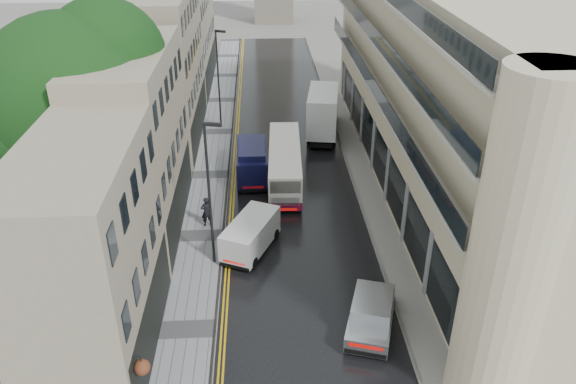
{
  "coord_description": "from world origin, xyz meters",
  "views": [
    {
      "loc": [
        -2.14,
        -9.95,
        18.96
      ],
      "look_at": [
        -0.63,
        18.0,
        3.65
      ],
      "focal_mm": 35.0,
      "sensor_mm": 36.0,
      "label": 1
    }
  ],
  "objects_px": {
    "silver_hatchback": "(348,332)",
    "lamp_post_far": "(218,80)",
    "white_lorry": "(309,120)",
    "tree_far": "(128,74)",
    "cream_bus": "(270,182)",
    "pedestrian": "(207,212)",
    "tree_near": "(75,129)",
    "lamp_post_near": "(209,197)",
    "navy_van": "(238,172)",
    "white_van": "(225,246)"
  },
  "relations": [
    {
      "from": "tree_far",
      "to": "silver_hatchback",
      "type": "height_order",
      "value": "tree_far"
    },
    {
      "from": "tree_far",
      "to": "silver_hatchback",
      "type": "relative_size",
      "value": 2.71
    },
    {
      "from": "cream_bus",
      "to": "white_van",
      "type": "height_order",
      "value": "cream_bus"
    },
    {
      "from": "navy_van",
      "to": "pedestrian",
      "type": "height_order",
      "value": "navy_van"
    },
    {
      "from": "cream_bus",
      "to": "navy_van",
      "type": "distance_m",
      "value": 2.63
    },
    {
      "from": "white_lorry",
      "to": "silver_hatchback",
      "type": "height_order",
      "value": "white_lorry"
    },
    {
      "from": "cream_bus",
      "to": "lamp_post_near",
      "type": "relative_size",
      "value": 1.15
    },
    {
      "from": "silver_hatchback",
      "to": "navy_van",
      "type": "distance_m",
      "value": 16.65
    },
    {
      "from": "silver_hatchback",
      "to": "pedestrian",
      "type": "relative_size",
      "value": 2.31
    },
    {
      "from": "pedestrian",
      "to": "lamp_post_near",
      "type": "height_order",
      "value": "lamp_post_near"
    },
    {
      "from": "silver_hatchback",
      "to": "lamp_post_far",
      "type": "height_order",
      "value": "lamp_post_far"
    },
    {
      "from": "tree_far",
      "to": "white_lorry",
      "type": "distance_m",
      "value": 14.69
    },
    {
      "from": "pedestrian",
      "to": "lamp_post_far",
      "type": "relative_size",
      "value": 0.23
    },
    {
      "from": "silver_hatchback",
      "to": "white_van",
      "type": "distance_m",
      "value": 9.28
    },
    {
      "from": "silver_hatchback",
      "to": "navy_van",
      "type": "xyz_separation_m",
      "value": [
        -5.4,
        15.74,
        0.53
      ]
    },
    {
      "from": "silver_hatchback",
      "to": "lamp_post_near",
      "type": "relative_size",
      "value": 0.54
    },
    {
      "from": "white_lorry",
      "to": "tree_far",
      "type": "bearing_deg",
      "value": -170.66
    },
    {
      "from": "cream_bus",
      "to": "pedestrian",
      "type": "bearing_deg",
      "value": -137.8
    },
    {
      "from": "navy_van",
      "to": "silver_hatchback",
      "type": "bearing_deg",
      "value": -71.64
    },
    {
      "from": "navy_van",
      "to": "tree_far",
      "type": "bearing_deg",
      "value": 136.71
    },
    {
      "from": "tree_near",
      "to": "white_lorry",
      "type": "bearing_deg",
      "value": 42.42
    },
    {
      "from": "pedestrian",
      "to": "lamp_post_near",
      "type": "bearing_deg",
      "value": 81.01
    },
    {
      "from": "white_lorry",
      "to": "silver_hatchback",
      "type": "bearing_deg",
      "value": -81.86
    },
    {
      "from": "tree_far",
      "to": "silver_hatchback",
      "type": "bearing_deg",
      "value": -59.5
    },
    {
      "from": "tree_near",
      "to": "lamp_post_far",
      "type": "distance_m",
      "value": 18.46
    },
    {
      "from": "cream_bus",
      "to": "lamp_post_far",
      "type": "xyz_separation_m",
      "value": [
        -4.03,
        13.15,
        3.01
      ]
    },
    {
      "from": "tree_far",
      "to": "cream_bus",
      "type": "height_order",
      "value": "tree_far"
    },
    {
      "from": "pedestrian",
      "to": "lamp_post_near",
      "type": "xyz_separation_m",
      "value": [
        0.67,
        -3.93,
        3.24
      ]
    },
    {
      "from": "white_lorry",
      "to": "navy_van",
      "type": "xyz_separation_m",
      "value": [
        -5.63,
        -7.97,
        -0.68
      ]
    },
    {
      "from": "white_van",
      "to": "lamp_post_near",
      "type": "distance_m",
      "value": 3.37
    },
    {
      "from": "white_van",
      "to": "navy_van",
      "type": "distance_m",
      "value": 8.66
    },
    {
      "from": "pedestrian",
      "to": "tree_near",
      "type": "bearing_deg",
      "value": -15.63
    },
    {
      "from": "cream_bus",
      "to": "silver_hatchback",
      "type": "bearing_deg",
      "value": -75.1
    },
    {
      "from": "silver_hatchback",
      "to": "white_van",
      "type": "xyz_separation_m",
      "value": [
        -5.97,
        7.11,
        0.16
      ]
    },
    {
      "from": "cream_bus",
      "to": "white_van",
      "type": "xyz_separation_m",
      "value": [
        -2.77,
        -7.19,
        -0.3
      ]
    },
    {
      "from": "tree_near",
      "to": "cream_bus",
      "type": "height_order",
      "value": "tree_near"
    },
    {
      "from": "cream_bus",
      "to": "silver_hatchback",
      "type": "xyz_separation_m",
      "value": [
        3.2,
        -14.3,
        -0.46
      ]
    },
    {
      "from": "white_lorry",
      "to": "lamp_post_far",
      "type": "relative_size",
      "value": 0.93
    },
    {
      "from": "silver_hatchback",
      "to": "lamp_post_far",
      "type": "bearing_deg",
      "value": 121.69
    },
    {
      "from": "lamp_post_far",
      "to": "white_van",
      "type": "bearing_deg",
      "value": -62.74
    },
    {
      "from": "lamp_post_far",
      "to": "pedestrian",
      "type": "bearing_deg",
      "value": -66.38
    },
    {
      "from": "tree_far",
      "to": "cream_bus",
      "type": "xyz_separation_m",
      "value": [
        10.67,
        -9.25,
        -4.89
      ]
    },
    {
      "from": "tree_near",
      "to": "white_lorry",
      "type": "relative_size",
      "value": 1.76
    },
    {
      "from": "tree_far",
      "to": "silver_hatchback",
      "type": "xyz_separation_m",
      "value": [
        13.87,
        -23.55,
        -5.35
      ]
    },
    {
      "from": "cream_bus",
      "to": "lamp_post_near",
      "type": "bearing_deg",
      "value": -112.56
    },
    {
      "from": "tree_near",
      "to": "tree_far",
      "type": "bearing_deg",
      "value": 88.68
    },
    {
      "from": "pedestrian",
      "to": "lamp_post_far",
      "type": "bearing_deg",
      "value": -108.71
    },
    {
      "from": "lamp_post_near",
      "to": "tree_near",
      "type": "bearing_deg",
      "value": 167.63
    },
    {
      "from": "silver_hatchback",
      "to": "navy_van",
      "type": "bearing_deg",
      "value": 125.88
    },
    {
      "from": "navy_van",
      "to": "lamp_post_far",
      "type": "xyz_separation_m",
      "value": [
        -1.83,
        11.72,
        2.94
      ]
    }
  ]
}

